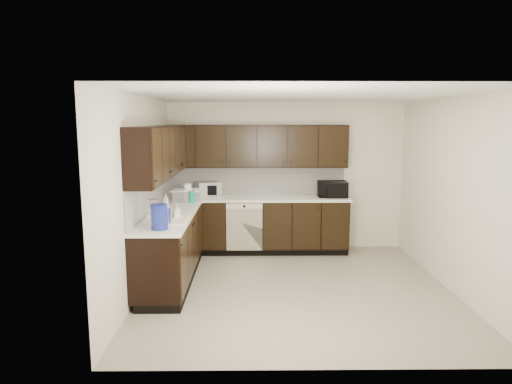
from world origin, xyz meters
TOP-DOWN VIEW (x-y plane):
  - floor at (0.00, 0.00)m, footprint 4.00×4.00m
  - ceiling at (0.00, 0.00)m, footprint 4.00×4.00m
  - wall_back at (0.00, 2.00)m, footprint 4.00×0.02m
  - wall_left at (-2.00, 0.00)m, footprint 0.02×4.00m
  - wall_right at (2.00, 0.00)m, footprint 0.02×4.00m
  - wall_front at (0.00, -2.00)m, footprint 4.00×0.02m
  - lower_cabinets at (-1.01, 1.11)m, footprint 3.00×2.80m
  - countertop at (-1.01, 1.11)m, footprint 3.03×2.83m
  - backsplash at (-1.22, 1.32)m, footprint 3.00×2.80m
  - upper_cabinets at (-1.10, 1.20)m, footprint 3.00×2.80m
  - dishwasher at (-0.70, 1.41)m, footprint 0.58×0.04m
  - sink at (-1.68, -0.01)m, footprint 0.54×0.82m
  - microwave at (0.75, 1.67)m, footprint 0.48×0.33m
  - soap_bottle_a at (-1.55, 0.01)m, footprint 0.11×0.11m
  - soap_bottle_b at (-1.80, 0.62)m, footprint 0.11×0.11m
  - toaster_oven at (-1.31, 1.77)m, footprint 0.47×0.41m
  - storage_bin at (-1.62, 1.35)m, footprint 0.49×0.41m
  - blue_pitcher at (-1.65, -0.57)m, footprint 0.25×0.25m
  - teal_tumbler at (-1.50, 1.17)m, footprint 0.11×0.11m
  - paper_towel_roll at (-1.59, 1.35)m, footprint 0.16×0.16m

SIDE VIEW (x-z plane):
  - floor at x=0.00m, z-range 0.00..0.00m
  - lower_cabinets at x=-1.01m, z-range -0.04..0.86m
  - dishwasher at x=-0.70m, z-range 0.16..0.94m
  - sink at x=-1.68m, z-range 0.67..1.09m
  - countertop at x=-1.01m, z-range 0.90..0.94m
  - storage_bin at x=-1.62m, z-range 0.94..1.11m
  - teal_tumbler at x=-1.50m, z-range 0.94..1.12m
  - soap_bottle_a at x=-1.55m, z-range 0.94..1.12m
  - soap_bottle_b at x=-1.80m, z-range 0.94..1.17m
  - toaster_oven at x=-1.31m, z-range 0.94..1.18m
  - microwave at x=0.75m, z-range 0.94..1.20m
  - paper_towel_roll at x=-1.59m, z-range 0.94..1.20m
  - blue_pitcher at x=-1.65m, z-range 0.94..1.23m
  - backsplash at x=-1.22m, z-range 0.94..1.42m
  - wall_back at x=0.00m, z-range 0.00..2.50m
  - wall_left at x=-2.00m, z-range 0.00..2.50m
  - wall_right at x=2.00m, z-range 0.00..2.50m
  - wall_front at x=0.00m, z-range 0.00..2.50m
  - upper_cabinets at x=-1.10m, z-range 1.42..2.12m
  - ceiling at x=0.00m, z-range 2.50..2.50m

